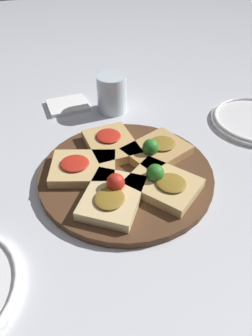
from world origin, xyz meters
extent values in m
plane|color=silver|center=(0.00, 0.00, 0.00)|extent=(3.00, 3.00, 0.00)
cylinder|color=#51331E|center=(0.00, 0.00, 0.01)|extent=(0.35, 0.35, 0.02)
cube|color=#E5C689|center=(0.04, 0.07, 0.03)|extent=(0.15, 0.16, 0.02)
ellipsoid|color=olive|center=(0.05, 0.09, 0.04)|extent=(0.07, 0.08, 0.01)
sphere|color=red|center=(0.03, 0.06, 0.05)|extent=(0.03, 0.03, 0.03)
cube|color=#DBB775|center=(-0.06, 0.06, 0.03)|extent=(0.16, 0.16, 0.02)
ellipsoid|color=olive|center=(-0.07, 0.07, 0.04)|extent=(0.08, 0.08, 0.01)
sphere|color=#2D7A28|center=(-0.05, 0.05, 0.05)|extent=(0.03, 0.03, 0.03)
cube|color=tan|center=(-0.08, -0.04, 0.03)|extent=(0.16, 0.15, 0.02)
ellipsoid|color=olive|center=(-0.09, -0.05, 0.04)|extent=(0.08, 0.07, 0.01)
sphere|color=#2D7A28|center=(-0.06, -0.03, 0.05)|extent=(0.03, 0.03, 0.03)
cube|color=tan|center=(0.01, -0.08, 0.03)|extent=(0.12, 0.14, 0.02)
ellipsoid|color=red|center=(0.02, -0.10, 0.04)|extent=(0.06, 0.07, 0.01)
cube|color=#DBB775|center=(0.08, -0.02, 0.03)|extent=(0.14, 0.12, 0.02)
ellipsoid|color=red|center=(0.10, -0.02, 0.04)|extent=(0.07, 0.06, 0.01)
cylinder|color=silver|center=(-0.02, -0.27, 0.05)|extent=(0.08, 0.08, 0.10)
cube|color=white|center=(0.09, -0.31, 0.01)|extent=(0.11, 0.10, 0.01)
camera|label=1|loc=(0.11, 0.49, 0.45)|focal=35.00mm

